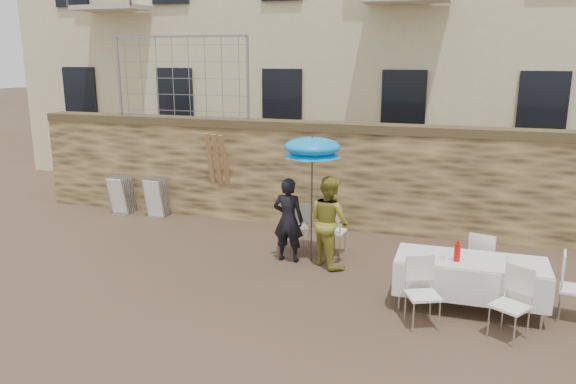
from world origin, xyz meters
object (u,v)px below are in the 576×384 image
(umbrella, at_px, (312,151))
(chair_stack_right, at_px, (161,195))
(couple_chair_right, at_px, (333,230))
(table_chair_side, at_px, (576,288))
(woman_dress, at_px, (329,221))
(man_suit, at_px, (288,220))
(chair_stack_left, at_px, (127,192))
(couple_chair_left, at_px, (297,226))
(table_chair_front_right, at_px, (510,304))
(table_chair_front_left, at_px, (423,294))
(banquet_table, at_px, (471,262))
(table_chair_back, at_px, (483,261))
(soda_bottle, at_px, (457,252))

(umbrella, relative_size, chair_stack_right, 2.32)
(couple_chair_right, distance_m, chair_stack_right, 4.63)
(table_chair_side, height_order, chair_stack_right, table_chair_side)
(couple_chair_right, bearing_deg, woman_dress, 99.31)
(man_suit, xyz_separation_m, chair_stack_left, (-4.62, 1.95, -0.30))
(man_suit, bearing_deg, couple_chair_left, -89.04)
(couple_chair_right, xyz_separation_m, table_chair_front_right, (2.90, -2.40, 0.00))
(man_suit, distance_m, table_chair_front_left, 3.12)
(umbrella, bearing_deg, table_chair_front_left, -42.81)
(couple_chair_left, xyz_separation_m, chair_stack_right, (-3.72, 1.40, -0.02))
(umbrella, distance_m, banquet_table, 3.22)
(table_chair_front_left, bearing_deg, chair_stack_right, 124.37)
(banquet_table, bearing_deg, woman_dress, 154.97)
(couple_chair_left, distance_m, table_chair_back, 3.41)
(banquet_table, distance_m, chair_stack_left, 8.30)
(table_chair_front_right, relative_size, table_chair_back, 1.00)
(couple_chair_left, xyz_separation_m, table_chair_front_right, (3.60, -2.40, 0.00))
(woman_dress, bearing_deg, table_chair_front_left, 173.54)
(soda_bottle, distance_m, table_chair_back, 1.11)
(man_suit, xyz_separation_m, table_chair_front_left, (2.50, -1.85, -0.28))
(table_chair_side, bearing_deg, chair_stack_right, 78.65)
(couple_chair_right, relative_size, table_chair_front_right, 1.00)
(woman_dress, xyz_separation_m, table_chair_back, (2.55, -0.30, -0.32))
(woman_dress, distance_m, table_chair_back, 2.59)
(couple_chair_left, bearing_deg, man_suit, 57.15)
(table_chair_front_right, height_order, table_chair_back, same)
(banquet_table, bearing_deg, table_chair_side, 4.09)
(table_chair_front_left, height_order, table_chair_back, same)
(chair_stack_left, height_order, chair_stack_right, same)
(man_suit, relative_size, couple_chair_left, 1.59)
(woman_dress, relative_size, chair_stack_right, 1.75)
(table_chair_front_right, xyz_separation_m, chair_stack_right, (-7.32, 3.80, -0.02))
(umbrella, height_order, table_chair_back, umbrella)
(woman_dress, relative_size, couple_chair_right, 1.67)
(soda_bottle, distance_m, table_chair_side, 1.67)
(umbrella, height_order, banquet_table, umbrella)
(man_suit, bearing_deg, table_chair_side, 168.45)
(umbrella, relative_size, soda_bottle, 8.19)
(table_chair_side, distance_m, chair_stack_right, 8.73)
(umbrella, relative_size, table_chair_side, 2.22)
(table_chair_front_left, distance_m, table_chair_side, 2.17)
(woman_dress, relative_size, umbrella, 0.75)
(umbrella, bearing_deg, soda_bottle, -28.31)
(table_chair_side, bearing_deg, banquet_table, 102.46)
(chair_stack_left, bearing_deg, soda_bottle, -23.04)
(table_chair_side, bearing_deg, man_suit, 85.87)
(table_chair_side, bearing_deg, couple_chair_left, 79.40)
(table_chair_back, bearing_deg, table_chair_side, 165.75)
(woman_dress, relative_size, banquet_table, 0.76)
(table_chair_front_right, relative_size, chair_stack_left, 1.04)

